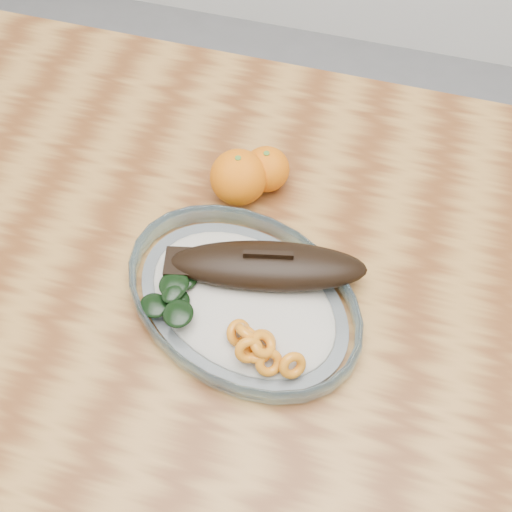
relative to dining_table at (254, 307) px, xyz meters
name	(u,v)px	position (x,y,z in m)	size (l,w,h in m)	color
ground	(255,451)	(0.00, 0.00, -0.65)	(3.00, 3.00, 0.00)	slate
dining_table	(254,307)	(0.00, 0.00, 0.00)	(1.20, 0.80, 0.75)	brown
plated_meal	(244,295)	(0.00, -0.05, 0.12)	(0.74, 0.74, 0.08)	white
orange_left	(239,177)	(-0.05, 0.11, 0.14)	(0.08, 0.08, 0.08)	#DE4504
orange_right	(266,169)	(-0.02, 0.14, 0.13)	(0.06, 0.06, 0.06)	#DE4504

